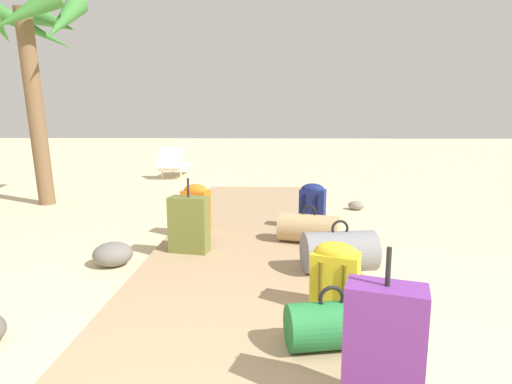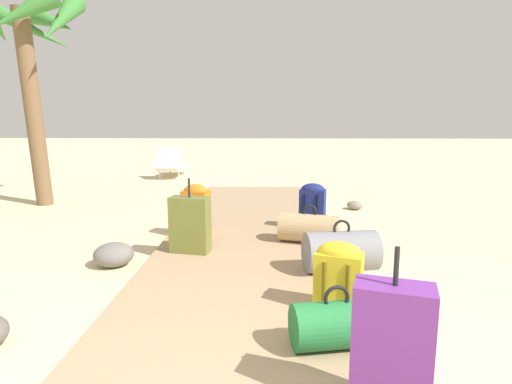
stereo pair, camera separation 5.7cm
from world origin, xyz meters
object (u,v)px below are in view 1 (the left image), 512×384
(duffel_bag_tan, at_px, (309,228))
(backpack_orange, at_px, (196,207))
(palm_tree_far_left, at_px, (25,37))
(lounge_chair, at_px, (175,165))
(duffel_bag_grey, at_px, (339,251))
(duffel_bag_green, at_px, (331,325))
(backpack_navy, at_px, (313,205))
(backpack_yellow, at_px, (335,275))
(suitcase_purple, at_px, (384,351))
(suitcase_olive, at_px, (189,224))

(duffel_bag_tan, bearing_deg, backpack_orange, 162.18)
(palm_tree_far_left, bearing_deg, duffel_bag_tan, -27.61)
(duffel_bag_tan, relative_size, lounge_chair, 0.48)
(duffel_bag_tan, height_order, duffel_bag_grey, duffel_bag_grey)
(lounge_chair, bearing_deg, duffel_bag_green, -71.08)
(duffel_bag_grey, distance_m, backpack_navy, 1.52)
(backpack_yellow, height_order, lounge_chair, lounge_chair)
(backpack_yellow, xyz_separation_m, lounge_chair, (-2.96, 7.84, -0.03))
(backpack_yellow, height_order, backpack_navy, backpack_navy)
(suitcase_purple, distance_m, palm_tree_far_left, 7.29)
(duffel_bag_green, bearing_deg, backpack_navy, 86.66)
(backpack_yellow, bearing_deg, suitcase_purple, -87.15)
(duffel_bag_green, height_order, backpack_yellow, backpack_yellow)
(backpack_navy, bearing_deg, backpack_yellow, -91.59)
(suitcase_olive, distance_m, duffel_bag_grey, 1.60)
(lounge_chair, bearing_deg, suitcase_olive, -75.91)
(palm_tree_far_left, bearing_deg, lounge_chair, 67.95)
(backpack_orange, xyz_separation_m, palm_tree_far_left, (-3.08, 1.89, 2.41))
(backpack_yellow, relative_size, backpack_orange, 0.86)
(palm_tree_far_left, height_order, lounge_chair, palm_tree_far_left)
(duffel_bag_grey, distance_m, lounge_chair, 7.68)
(duffel_bag_tan, relative_size, backpack_yellow, 1.43)
(duffel_bag_tan, height_order, lounge_chair, lounge_chair)
(backpack_orange, bearing_deg, duffel_bag_grey, -40.71)
(suitcase_olive, bearing_deg, backpack_navy, 35.03)
(duffel_bag_green, xyz_separation_m, backpack_navy, (0.17, 2.85, 0.17))
(backpack_orange, bearing_deg, lounge_chair, 105.35)
(duffel_bag_tan, bearing_deg, palm_tree_far_left, 152.39)
(duffel_bag_tan, relative_size, suitcase_olive, 0.94)
(suitcase_olive, xyz_separation_m, backpack_yellow, (1.34, -1.35, -0.02))
(suitcase_olive, xyz_separation_m, palm_tree_far_left, (-3.16, 2.71, 2.43))
(suitcase_purple, xyz_separation_m, palm_tree_far_left, (-4.55, 5.17, 2.40))
(backpack_yellow, height_order, palm_tree_far_left, palm_tree_far_left)
(backpack_orange, height_order, backpack_navy, backpack_orange)
(suitcase_olive, relative_size, backpack_orange, 1.31)
(backpack_yellow, distance_m, palm_tree_far_left, 6.53)
(duffel_bag_grey, height_order, lounge_chair, lounge_chair)
(backpack_navy, bearing_deg, lounge_chair, 118.82)
(backpack_yellow, distance_m, lounge_chair, 8.38)
(duffel_bag_grey, bearing_deg, backpack_orange, 139.29)
(suitcase_olive, relative_size, duffel_bag_grey, 1.11)
(backpack_yellow, distance_m, backpack_orange, 2.59)
(duffel_bag_tan, height_order, backpack_yellow, backpack_yellow)
(duffel_bag_tan, height_order, backpack_orange, backpack_orange)
(palm_tree_far_left, bearing_deg, duffel_bag_grey, -34.86)
(backpack_orange, bearing_deg, duffel_bag_green, -64.04)
(duffel_bag_tan, xyz_separation_m, backpack_navy, (0.10, 0.60, 0.15))
(suitcase_olive, bearing_deg, suitcase_purple, -60.49)
(duffel_bag_grey, bearing_deg, backpack_navy, 93.74)
(palm_tree_far_left, bearing_deg, duffel_bag_green, -46.17)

